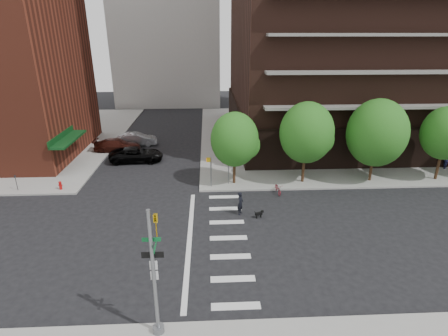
% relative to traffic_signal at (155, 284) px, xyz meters
% --- Properties ---
extents(ground, '(120.00, 120.00, 0.00)m').
position_rel_traffic_signal_xyz_m(ground, '(0.47, 7.49, -2.70)').
color(ground, black).
rests_on(ground, ground).
extents(sidewalk_ne, '(39.00, 33.00, 0.15)m').
position_rel_traffic_signal_xyz_m(sidewalk_ne, '(20.97, 30.99, -2.62)').
color(sidewalk_ne, gray).
rests_on(sidewalk_ne, ground).
extents(crosswalk, '(3.85, 13.00, 0.01)m').
position_rel_traffic_signal_xyz_m(crosswalk, '(2.68, 7.49, -2.69)').
color(crosswalk, silver).
rests_on(crosswalk, ground).
extents(tree_a, '(4.00, 4.00, 5.90)m').
position_rel_traffic_signal_xyz_m(tree_a, '(4.47, 15.99, 1.35)').
color(tree_a, '#301E11').
rests_on(tree_a, sidewalk_ne).
extents(tree_b, '(4.50, 4.50, 6.65)m').
position_rel_traffic_signal_xyz_m(tree_b, '(10.47, 15.99, 1.85)').
color(tree_b, '#301E11').
rests_on(tree_b, sidewalk_ne).
extents(tree_c, '(5.00, 5.00, 6.80)m').
position_rel_traffic_signal_xyz_m(tree_c, '(16.47, 15.99, 1.75)').
color(tree_c, '#301E11').
rests_on(tree_c, sidewalk_ne).
extents(tree_d, '(4.00, 4.00, 6.20)m').
position_rel_traffic_signal_xyz_m(tree_d, '(22.47, 15.99, 1.64)').
color(tree_d, '#301E11').
rests_on(tree_d, sidewalk_ne).
extents(traffic_signal, '(0.90, 0.75, 6.00)m').
position_rel_traffic_signal_xyz_m(traffic_signal, '(0.00, 0.00, 0.00)').
color(traffic_signal, slate).
rests_on(traffic_signal, sidewalk_s).
extents(pedestrian_signal, '(2.18, 0.67, 2.60)m').
position_rel_traffic_signal_xyz_m(pedestrian_signal, '(2.79, 15.42, -0.84)').
color(pedestrian_signal, slate).
rests_on(pedestrian_signal, sidewalk_ne).
extents(fire_hydrant, '(0.24, 0.24, 0.73)m').
position_rel_traffic_signal_xyz_m(fire_hydrant, '(-10.03, 15.29, -2.15)').
color(fire_hydrant, '#A50C0C').
rests_on(fire_hydrant, sidewalk_nw).
extents(parking_meter, '(0.10, 0.08, 1.32)m').
position_rel_traffic_signal_xyz_m(parking_meter, '(-13.53, 15.29, -1.74)').
color(parking_meter, black).
rests_on(parking_meter, sidewalk_nw).
extents(parked_car_black, '(2.68, 5.41, 1.47)m').
position_rel_traffic_signal_xyz_m(parked_car_black, '(-5.03, 22.19, -1.96)').
color(parked_car_black, black).
rests_on(parked_car_black, ground).
extents(parked_car_maroon, '(2.21, 5.04, 1.44)m').
position_rel_traffic_signal_xyz_m(parked_car_maroon, '(-7.73, 25.50, -1.98)').
color(parked_car_maroon, '#38140E').
rests_on(parked_car_maroon, ground).
extents(parked_car_silver, '(2.04, 4.70, 1.50)m').
position_rel_traffic_signal_xyz_m(parked_car_silver, '(-6.01, 27.64, -1.95)').
color(parked_car_silver, '#9D9EA4').
rests_on(parked_car_silver, ground).
extents(scooter, '(0.69, 1.65, 0.85)m').
position_rel_traffic_signal_xyz_m(scooter, '(7.91, 13.99, -2.28)').
color(scooter, maroon).
rests_on(scooter, ground).
extents(dog_walker, '(0.73, 0.61, 1.72)m').
position_rel_traffic_signal_xyz_m(dog_walker, '(4.52, 10.65, -1.84)').
color(dog_walker, black).
rests_on(dog_walker, ground).
extents(dog, '(0.63, 0.34, 0.53)m').
position_rel_traffic_signal_xyz_m(dog, '(5.81, 10.04, -2.37)').
color(dog, black).
rests_on(dog, ground).
extents(pedestrian_far, '(1.02, 0.87, 1.82)m').
position_rel_traffic_signal_xyz_m(pedestrian_far, '(24.83, 18.49, -1.64)').
color(pedestrian_far, navy).
rests_on(pedestrian_far, sidewalk_ne).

